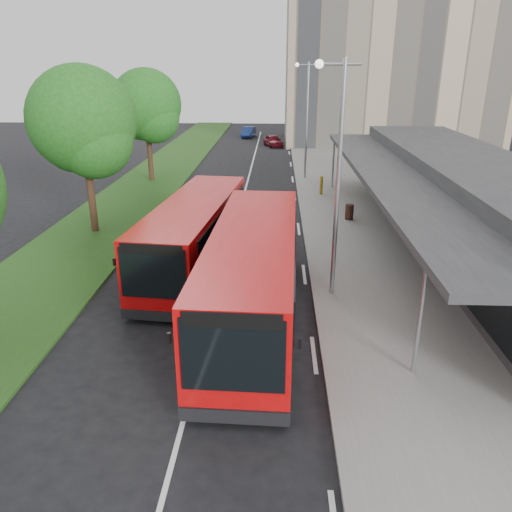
{
  "coord_description": "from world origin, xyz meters",
  "views": [
    {
      "loc": [
        2.14,
        -14.64,
        7.91
      ],
      "look_at": [
        1.43,
        2.07,
        1.5
      ],
      "focal_mm": 35.0,
      "sensor_mm": 36.0,
      "label": 1
    }
  ],
  "objects_px": {
    "litter_bin": "(349,212)",
    "lamp_post_far": "(306,114)",
    "car_far": "(249,132)",
    "bus_second": "(195,235)",
    "tree_far": "(147,109)",
    "car_near": "(273,141)",
    "lamp_post_near": "(336,168)",
    "tree_mid": "(83,127)",
    "bus_main": "(254,276)",
    "bollard": "(321,185)"
  },
  "relations": [
    {
      "from": "lamp_post_far",
      "to": "car_near",
      "type": "relative_size",
      "value": 2.3
    },
    {
      "from": "lamp_post_near",
      "to": "bus_second",
      "type": "relative_size",
      "value": 0.78
    },
    {
      "from": "bus_main",
      "to": "car_near",
      "type": "relative_size",
      "value": 3.16
    },
    {
      "from": "bus_main",
      "to": "bollard",
      "type": "distance_m",
      "value": 17.32
    },
    {
      "from": "tree_far",
      "to": "bus_main",
      "type": "xyz_separation_m",
      "value": [
        8.45,
        -20.99,
        -3.46
      ]
    },
    {
      "from": "tree_far",
      "to": "car_far",
      "type": "height_order",
      "value": "tree_far"
    },
    {
      "from": "lamp_post_near",
      "to": "litter_bin",
      "type": "xyz_separation_m",
      "value": [
        1.94,
        9.38,
        -4.16
      ]
    },
    {
      "from": "tree_far",
      "to": "bollard",
      "type": "bearing_deg",
      "value": -18.72
    },
    {
      "from": "lamp_post_far",
      "to": "car_far",
      "type": "bearing_deg",
      "value": 103.1
    },
    {
      "from": "tree_far",
      "to": "car_far",
      "type": "xyz_separation_m",
      "value": [
        5.73,
        24.15,
        -4.46
      ]
    },
    {
      "from": "tree_far",
      "to": "bus_main",
      "type": "bearing_deg",
      "value": -68.08
    },
    {
      "from": "bus_main",
      "to": "car_near",
      "type": "height_order",
      "value": "bus_main"
    },
    {
      "from": "tree_mid",
      "to": "tree_far",
      "type": "relative_size",
      "value": 1.03
    },
    {
      "from": "tree_mid",
      "to": "bollard",
      "type": "distance_m",
      "value": 15.07
    },
    {
      "from": "litter_bin",
      "to": "lamp_post_far",
      "type": "bearing_deg",
      "value": 100.35
    },
    {
      "from": "lamp_post_far",
      "to": "car_far",
      "type": "distance_m",
      "value": 24.17
    },
    {
      "from": "lamp_post_near",
      "to": "car_near",
      "type": "height_order",
      "value": "lamp_post_near"
    },
    {
      "from": "lamp_post_far",
      "to": "car_near",
      "type": "distance_m",
      "value": 16.78
    },
    {
      "from": "car_near",
      "to": "car_far",
      "type": "height_order",
      "value": "car_near"
    },
    {
      "from": "tree_mid",
      "to": "litter_bin",
      "type": "relative_size",
      "value": 9.98
    },
    {
      "from": "bus_second",
      "to": "car_far",
      "type": "relative_size",
      "value": 2.89
    },
    {
      "from": "tree_far",
      "to": "car_near",
      "type": "bearing_deg",
      "value": 62.95
    },
    {
      "from": "car_near",
      "to": "bollard",
      "type": "bearing_deg",
      "value": -98.74
    },
    {
      "from": "lamp_post_far",
      "to": "bus_second",
      "type": "relative_size",
      "value": 0.78
    },
    {
      "from": "tree_far",
      "to": "tree_mid",
      "type": "bearing_deg",
      "value": -90.0
    },
    {
      "from": "lamp_post_near",
      "to": "bus_main",
      "type": "relative_size",
      "value": 0.73
    },
    {
      "from": "litter_bin",
      "to": "car_near",
      "type": "xyz_separation_m",
      "value": [
        -4.37,
        26.7,
        0.04
      ]
    },
    {
      "from": "car_near",
      "to": "tree_far",
      "type": "bearing_deg",
      "value": -134.71
    },
    {
      "from": "lamp_post_near",
      "to": "car_far",
      "type": "bearing_deg",
      "value": 97.12
    },
    {
      "from": "bus_second",
      "to": "car_far",
      "type": "bearing_deg",
      "value": 96.02
    },
    {
      "from": "tree_mid",
      "to": "lamp_post_near",
      "type": "relative_size",
      "value": 1.01
    },
    {
      "from": "lamp_post_far",
      "to": "litter_bin",
      "type": "xyz_separation_m",
      "value": [
        1.94,
        -10.62,
        -4.16
      ]
    },
    {
      "from": "lamp_post_near",
      "to": "car_near",
      "type": "distance_m",
      "value": 36.4
    },
    {
      "from": "tree_far",
      "to": "bollard",
      "type": "height_order",
      "value": "tree_far"
    },
    {
      "from": "tree_mid",
      "to": "bus_second",
      "type": "distance_m",
      "value": 8.33
    },
    {
      "from": "tree_mid",
      "to": "lamp_post_far",
      "type": "bearing_deg",
      "value": 49.32
    },
    {
      "from": "car_near",
      "to": "car_far",
      "type": "relative_size",
      "value": 0.98
    },
    {
      "from": "bus_second",
      "to": "bus_main",
      "type": "bearing_deg",
      "value": -53.54
    },
    {
      "from": "tree_far",
      "to": "litter_bin",
      "type": "distance_m",
      "value": 16.87
    },
    {
      "from": "car_near",
      "to": "bus_main",
      "type": "bearing_deg",
      "value": -108.03
    },
    {
      "from": "bus_second",
      "to": "bollard",
      "type": "relative_size",
      "value": 8.92
    },
    {
      "from": "bus_second",
      "to": "car_near",
      "type": "height_order",
      "value": "bus_second"
    },
    {
      "from": "lamp_post_far",
      "to": "litter_bin",
      "type": "distance_m",
      "value": 11.57
    },
    {
      "from": "bollard",
      "to": "lamp_post_near",
      "type": "bearing_deg",
      "value": -93.35
    },
    {
      "from": "bus_second",
      "to": "lamp_post_far",
      "type": "bearing_deg",
      "value": 79.12
    },
    {
      "from": "lamp_post_near",
      "to": "car_far",
      "type": "relative_size",
      "value": 2.25
    },
    {
      "from": "lamp_post_far",
      "to": "bus_main",
      "type": "height_order",
      "value": "lamp_post_far"
    },
    {
      "from": "lamp_post_near",
      "to": "car_near",
      "type": "relative_size",
      "value": 2.3
    },
    {
      "from": "bus_main",
      "to": "car_near",
      "type": "xyz_separation_m",
      "value": [
        0.25,
        38.02,
        -0.99
      ]
    },
    {
      "from": "bus_second",
      "to": "bollard",
      "type": "bearing_deg",
      "value": 69.7
    }
  ]
}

